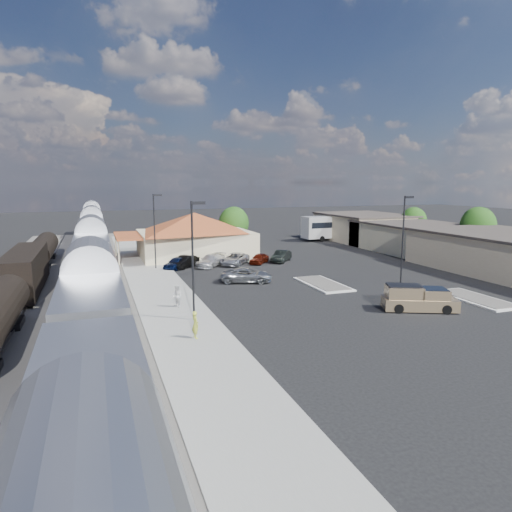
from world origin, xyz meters
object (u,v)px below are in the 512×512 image
object	(u,v)px
pickup_truck	(420,299)
coach_bus	(337,226)
suv	(247,275)
station_depot	(194,235)

from	to	relation	value
pickup_truck	coach_bus	distance (m)	46.77
pickup_truck	suv	bearing A→B (deg)	57.76
station_depot	suv	world-z (taller)	station_depot
pickup_truck	station_depot	bearing A→B (deg)	43.05
suv	coach_bus	bearing A→B (deg)	-22.81
coach_bus	station_depot	bearing A→B (deg)	105.74
station_depot	coach_bus	distance (m)	30.41
suv	coach_bus	distance (m)	39.46
pickup_truck	coach_bus	bearing A→B (deg)	2.48
pickup_truck	suv	world-z (taller)	pickup_truck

